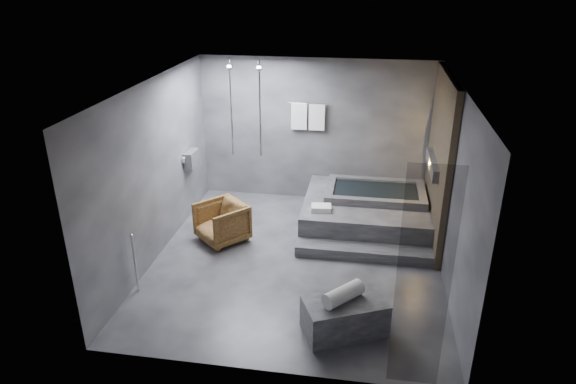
# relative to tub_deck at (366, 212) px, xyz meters

# --- Properties ---
(room) EXTENTS (5.00, 5.04, 2.82)m
(room) POSITION_rel_tub_deck_xyz_m (-0.65, -1.21, 1.48)
(room) COLOR #2C2C2F
(room) RESTS_ON ground
(tub_deck) EXTENTS (2.20, 2.00, 0.50)m
(tub_deck) POSITION_rel_tub_deck_xyz_m (0.00, 0.00, 0.00)
(tub_deck) COLOR #313134
(tub_deck) RESTS_ON ground
(tub_step) EXTENTS (2.20, 0.36, 0.18)m
(tub_step) POSITION_rel_tub_deck_xyz_m (0.00, -1.18, -0.16)
(tub_step) COLOR #313134
(tub_step) RESTS_ON ground
(concrete_bench) EXTENTS (1.17, 0.94, 0.46)m
(concrete_bench) POSITION_rel_tub_deck_xyz_m (-0.20, -3.09, -0.02)
(concrete_bench) COLOR #333336
(concrete_bench) RESTS_ON ground
(driftwood_chair) EXTENTS (1.05, 1.05, 0.69)m
(driftwood_chair) POSITION_rel_tub_deck_xyz_m (-2.41, -1.00, 0.09)
(driftwood_chair) COLOR #3F270F
(driftwood_chair) RESTS_ON ground
(rolled_towel) EXTENTS (0.53, 0.56, 0.20)m
(rolled_towel) POSITION_rel_tub_deck_xyz_m (-0.23, -3.08, 0.31)
(rolled_towel) COLOR white
(rolled_towel) RESTS_ON concrete_bench
(deck_towel) EXTENTS (0.36, 0.28, 0.09)m
(deck_towel) POSITION_rel_tub_deck_xyz_m (-0.76, -0.59, 0.29)
(deck_towel) COLOR white
(deck_towel) RESTS_ON tub_deck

